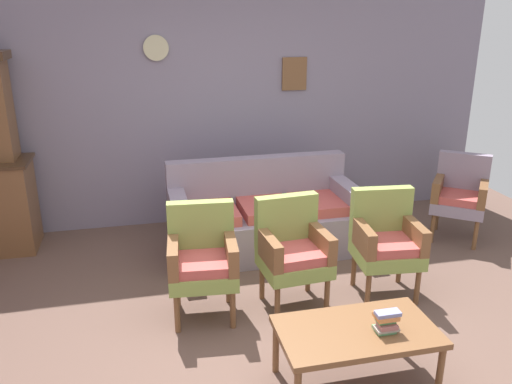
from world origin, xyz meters
TOP-DOWN VIEW (x-y plane):
  - ground_plane at (0.00, 0.00)m, footprint 7.68×7.68m
  - wall_back_with_decor at (0.00, 2.63)m, footprint 6.40×0.09m
  - floral_couch at (0.33, 1.66)m, footprint 1.87×0.83m
  - armchair_by_doorway at (-0.43, 0.59)m, footprint 0.56×0.53m
  - armchair_near_cabinet at (0.30, 0.58)m, footprint 0.56×0.53m
  - armchair_row_middle at (1.12, 0.58)m, footprint 0.57×0.54m
  - wingback_chair_by_fireplace at (2.40, 1.47)m, footprint 0.71×0.71m
  - coffee_table at (0.41, -0.48)m, footprint 1.00×0.56m
  - book_stack_on_table at (0.56, -0.54)m, footprint 0.16×0.12m
  - floor_vase_by_wall at (2.85, 2.15)m, footprint 0.21×0.21m

SIDE VIEW (x-z plane):
  - ground_plane at x=0.00m, z-range 0.00..0.00m
  - floral_couch at x=0.33m, z-range -0.12..0.78m
  - floor_vase_by_wall at x=2.85m, z-range 0.00..0.73m
  - coffee_table at x=0.41m, z-range 0.17..0.59m
  - book_stack_on_table at x=0.56m, z-range 0.42..0.56m
  - armchair_by_doorway at x=-0.43m, z-range 0.05..0.95m
  - armchair_near_cabinet at x=0.30m, z-range 0.05..0.95m
  - armchair_row_middle at x=1.12m, z-range 0.05..0.95m
  - wingback_chair_by_fireplace at x=2.40m, z-range 0.05..0.95m
  - wall_back_with_decor at x=0.00m, z-range 0.00..2.70m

